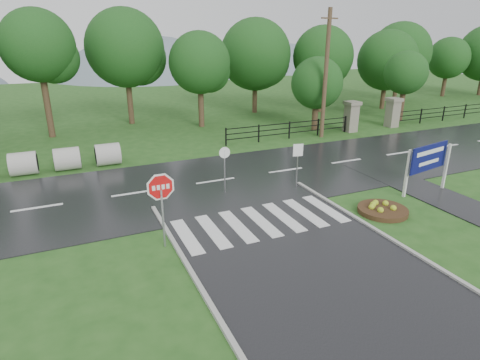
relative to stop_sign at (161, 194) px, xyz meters
name	(u,v)px	position (x,y,z in m)	size (l,w,h in m)	color
ground	(341,295)	(3.87, -4.71, -1.96)	(120.00, 120.00, 0.00)	#234F1A
main_road	(216,182)	(3.87, 5.29, -1.96)	(90.00, 8.00, 0.04)	black
walkway	(440,197)	(12.37, -0.71, -1.96)	(2.20, 11.00, 0.04)	#252528
crosswalk	(261,221)	(3.87, 0.29, -1.90)	(6.50, 2.80, 0.02)	silver
pillar_west	(351,116)	(16.87, 11.29, -0.78)	(1.00, 1.00, 2.24)	gray
pillar_east	(393,112)	(20.87, 11.29, -0.78)	(1.00, 1.00, 2.24)	gray
fence_west	(289,128)	(11.62, 11.29, -1.24)	(9.58, 0.08, 1.20)	black
hills	(129,163)	(7.36, 60.29, -17.50)	(102.00, 48.00, 48.00)	slate
treeline	(166,124)	(4.87, 19.29, -1.96)	(83.20, 5.20, 10.00)	#144114
stop_sign	(161,194)	(0.00, 0.00, 0.00)	(1.26, 0.06, 2.83)	#939399
estate_billboard	(429,160)	(12.14, 0.03, -0.38)	(2.59, 0.56, 2.30)	silver
flower_bed	(383,209)	(8.85, -0.91, -1.81)	(2.01, 2.01, 0.40)	#332111
reg_sign_small	(298,157)	(7.10, 2.96, -0.44)	(0.47, 0.12, 2.15)	#939399
reg_sign_round	(225,164)	(3.75, 3.74, -0.57)	(0.51, 0.08, 2.18)	#939399
utility_pole_east	(326,74)	(13.97, 10.79, 2.35)	(1.50, 0.40, 8.48)	#473523
entrance_tree_left	(317,83)	(14.70, 12.79, 1.51)	(3.76, 3.76, 5.38)	#3D2B1C
entrance_tree_right	(406,73)	(23.21, 12.79, 1.93)	(3.44, 3.44, 5.64)	#3D2B1C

